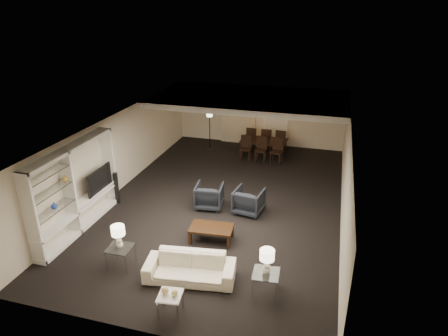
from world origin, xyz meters
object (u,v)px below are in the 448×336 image
vase_amber (65,178)px  sofa (190,268)px  table_lamp_right (267,262)px  armchair_right (249,201)px  armchair_left (209,196)px  side_table_right (266,283)px  dining_table (264,148)px  coffee_table (212,234)px  chair_fr (281,140)px  floor_lamp (210,131)px  television (96,179)px  chair_fm (267,139)px  floor_speaker (117,188)px  pendant_light (258,112)px  chair_fl (252,138)px  side_table_left (121,257)px  chair_nl (245,148)px  chair_nm (261,150)px  vase_blue (54,205)px  chair_nr (276,151)px  marble_table (171,304)px  table_lamp_left (119,237)px

vase_amber → sofa: bearing=-13.7°
sofa → table_lamp_right: bearing=-7.9°
armchair_right → armchair_left: bearing=7.9°
side_table_right → dining_table: (-1.52, 7.95, 0.06)m
coffee_table → chair_fr: size_ratio=1.16×
coffee_table → chair_fr: (0.78, 7.00, 0.27)m
sofa → table_lamp_right: 1.77m
armchair_left → floor_lamp: size_ratio=0.49×
television → chair_fm: size_ratio=1.20×
sofa → floor_speaker: (-3.38, 2.80, 0.21)m
vase_amber → floor_lamp: vase_amber is taller
television → armchair_left: bearing=-67.9°
armchair_right → floor_speaker: floor_speaker is taller
pendant_light → table_lamp_right: pendant_light is taller
armchair_right → chair_fl: bearing=-71.1°
table_lamp_right → chair_fl: table_lamp_right is taller
dining_table → floor_speaker: bearing=-124.1°
chair_fr → floor_lamp: bearing=18.3°
side_table_right → side_table_left: bearing=180.0°
coffee_table → chair_fm: chair_fm is taller
chair_nl → floor_lamp: (-1.64, 0.66, 0.35)m
chair_nm → chair_fr: 1.43m
vase_blue → chair_nr: bearing=57.9°
chair_nl → chair_fr: 1.77m
television → chair_fm: bearing=-29.9°
side_table_right → chair_nr: chair_nr is taller
armchair_right → marble_table: (-0.60, -4.40, -0.14)m
armchair_left → floor_lamp: bearing=-79.2°
marble_table → chair_fm: 9.70m
sofa → marble_table: (0.00, -1.10, -0.06)m
side_table_right → chair_nl: chair_nl is taller
table_lamp_left → floor_speaker: bearing=121.1°
marble_table → chair_fm: size_ratio=0.48×
sofa → marble_table: sofa is taller
chair_fr → table_lamp_left: bearing=79.5°
table_lamp_left → chair_nm: 7.54m
armchair_right → floor_speaker: (-3.98, -0.50, 0.13)m
table_lamp_left → chair_nr: (2.48, 7.30, -0.32)m
pendant_light → vase_amber: 7.38m
pendant_light → dining_table: bearing=75.9°
chair_nr → chair_fr: bearing=97.2°
floor_speaker → coffee_table: bearing=-31.6°
side_table_left → vase_blue: vase_blue is taller
side_table_right → floor_lamp: bearing=115.3°
vase_blue → coffee_table: bearing=19.4°
chair_nl → armchair_left: bearing=-95.8°
chair_fm → floor_lamp: floor_lamp is taller
coffee_table → vase_blue: size_ratio=6.00×
chair_fm → floor_lamp: bearing=14.6°
sofa → side_table_right: 1.70m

